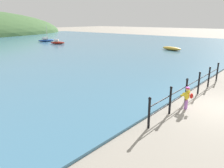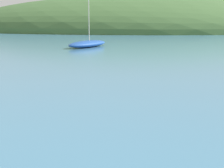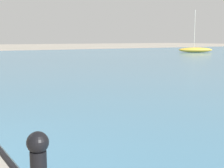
# 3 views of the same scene
# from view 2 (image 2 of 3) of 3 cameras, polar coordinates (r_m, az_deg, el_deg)

# --- Properties ---
(water) EXTENTS (80.00, 60.00, 0.10)m
(water) POSITION_cam_2_polar(r_m,az_deg,el_deg) (32.49, 4.73, 7.29)
(water) COLOR teal
(water) RESTS_ON ground
(far_hillside) EXTENTS (78.85, 43.37, 14.67)m
(far_hillside) POSITION_cam_2_polar(r_m,az_deg,el_deg) (69.64, 4.25, 9.77)
(far_hillside) COLOR #3D6033
(far_hillside) RESTS_ON ground
(boat_blue_hull) EXTENTS (3.89, 5.21, 6.10)m
(boat_blue_hull) POSITION_cam_2_polar(r_m,az_deg,el_deg) (28.52, -4.48, 7.36)
(boat_blue_hull) COLOR #1E4793
(boat_blue_hull) RESTS_ON water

